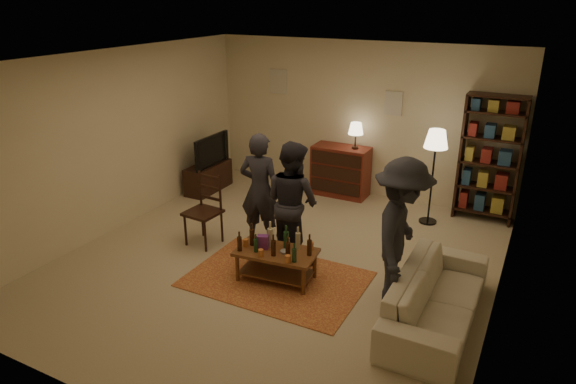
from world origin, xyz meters
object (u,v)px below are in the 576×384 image
Objects in this scene: dining_chair at (206,207)px; bookshelf at (490,158)px; person_right at (292,202)px; person_by_sofa at (401,234)px; tv_stand at (208,170)px; dresser at (341,170)px; sofa at (437,297)px; floor_lamp at (436,145)px; person_left at (260,190)px; coffee_table at (276,253)px.

dining_chair is 0.52× the size of bookshelf.
person_right is 0.93× the size of person_by_sofa.
person_right is at bearing -32.15° from tv_stand.
bookshelf reaches higher than tv_stand.
bookshelf is 1.21× the size of person_right.
person_right reaches higher than dresser.
sofa is (4.64, -2.20, -0.08)m from tv_stand.
person_left is (-2.01, -1.85, -0.45)m from floor_lamp.
floor_lamp is at bearing 14.65° from sofa.
floor_lamp is 0.91× the size of person_right.
tv_stand is 0.78× the size of dresser.
floor_lamp is 2.50m from person_by_sofa.
coffee_table is 0.78× the size of dresser.
person_right is (0.30, -2.52, 0.36)m from dresser.
floor_lamp is at bearing -143.18° from bookshelf.
person_left is at bearing 30.18° from dining_chair.
tv_stand is 4.64m from person_by_sofa.
tv_stand is 0.51× the size of sofa.
person_by_sofa is (2.91, -0.27, 0.33)m from dining_chair.
bookshelf is at bearing -110.54° from person_right.
dining_chair is 0.70× the size of floor_lamp.
person_left is at bearing -137.45° from floor_lamp.
coffee_table is 1.17m from person_left.
coffee_table is 3.87m from bookshelf.
bookshelf is at bearing -17.64° from person_by_sofa.
person_by_sofa reaches higher than person_left.
dresser is at bearing 22.07° from tv_stand.
coffee_table is at bearing -14.02° from dining_chair.
person_right is (2.56, -1.61, 0.45)m from tv_stand.
dining_chair is (-1.41, 0.48, 0.18)m from coffee_table.
person_left is at bearing -138.89° from bookshelf.
person_left is (1.95, -1.42, 0.44)m from tv_stand.
person_left is (-0.70, 0.82, 0.45)m from coffee_table.
coffee_table is 1.00× the size of tv_stand.
person_right is (-0.09, 0.63, 0.45)m from coffee_table.
tv_stand is at bearing -168.20° from bookshelf.
coffee_table is 0.70× the size of floor_lamp.
bookshelf reaches higher than floor_lamp.
dining_chair is 0.51× the size of sofa.
person_left is 0.64m from person_right.
floor_lamp reaches higher than dining_chair.
coffee_table is 0.64× the size of person_right.
person_right reaches higher than dining_chair.
dresser is at bearing -178.43° from bookshelf.
tv_stand is 2.43m from dresser.
floor_lamp reaches higher than dresser.
person_by_sofa reaches higher than floor_lamp.
bookshelf is at bearing -146.36° from person_left.
floor_lamp is at bearing -15.81° from dresser.
bookshelf is 0.95m from floor_lamp.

